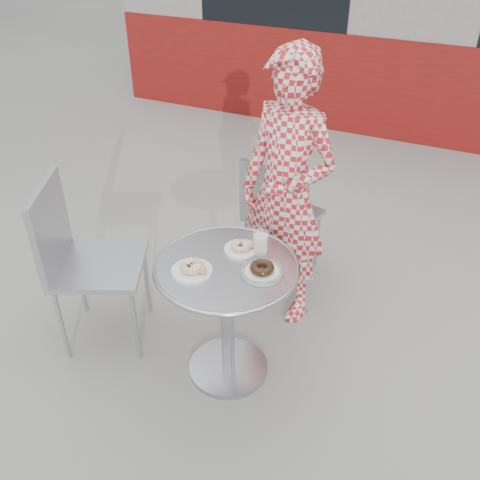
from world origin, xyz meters
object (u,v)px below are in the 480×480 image
at_px(chair_left, 102,293).
at_px(milk_cup, 260,243).
at_px(plate_checker, 262,270).
at_px(plate_near, 192,269).
at_px(seated_person, 287,193).
at_px(chair_far, 281,238).
at_px(bistro_table, 227,293).
at_px(plate_far, 242,247).

xyz_separation_m(chair_left, milk_cup, (0.88, 0.20, 0.47)).
bearing_deg(plate_checker, plate_near, -156.70).
relative_size(chair_left, seated_person, 0.61).
distance_m(chair_far, seated_person, 0.65).
xyz_separation_m(bistro_table, milk_cup, (0.11, 0.16, 0.23)).
bearing_deg(chair_far, seated_person, 123.28).
height_order(bistro_table, plate_checker, plate_checker).
relative_size(bistro_table, chair_left, 0.73).
xyz_separation_m(plate_far, plate_near, (-0.14, -0.26, 0.00)).
bearing_deg(seated_person, milk_cup, -68.83).
bearing_deg(chair_far, bistro_table, 105.41).
height_order(seated_person, milk_cup, seated_person).
xyz_separation_m(chair_left, plate_near, (0.65, -0.08, 0.44)).
bearing_deg(milk_cup, plate_near, -129.19).
xyz_separation_m(bistro_table, plate_near, (-0.12, -0.12, 0.20)).
relative_size(chair_left, plate_far, 5.84).
bearing_deg(bistro_table, chair_left, -177.38).
relative_size(chair_left, plate_near, 5.11).
bearing_deg(plate_near, chair_left, 172.97).
xyz_separation_m(chair_left, plate_checker, (0.95, 0.05, 0.43)).
distance_m(seated_person, plate_checker, 0.64).
relative_size(chair_far, chair_left, 0.87).
distance_m(bistro_table, plate_near, 0.26).
bearing_deg(plate_checker, chair_far, 104.54).
bearing_deg(plate_near, milk_cup, 50.81).
bearing_deg(chair_far, chair_left, 66.28).
xyz_separation_m(chair_far, chair_left, (-0.71, -1.01, 0.04)).
relative_size(bistro_table, seated_person, 0.45).
bearing_deg(plate_near, bistro_table, 43.51).
relative_size(plate_near, plate_checker, 0.97).
bearing_deg(plate_near, seated_person, 75.97).
height_order(chair_far, seated_person, seated_person).
distance_m(chair_left, milk_cup, 1.02).
distance_m(seated_person, milk_cup, 0.47).
bearing_deg(milk_cup, bistro_table, -122.89).
bearing_deg(plate_far, chair_left, -167.18).
bearing_deg(plate_checker, bistro_table, -175.73).
relative_size(bistro_table, milk_cup, 5.94).
bearing_deg(plate_far, bistro_table, -95.40).
xyz_separation_m(plate_near, milk_cup, (0.23, 0.28, 0.04)).
bearing_deg(chair_left, chair_far, -59.25).
height_order(chair_far, milk_cup, chair_far).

